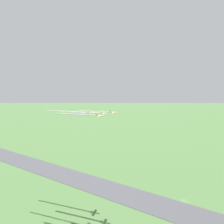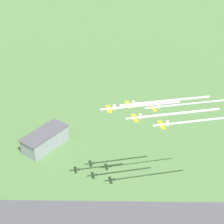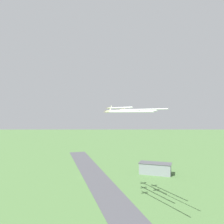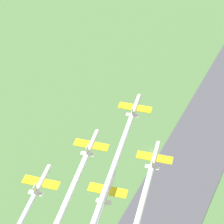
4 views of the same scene
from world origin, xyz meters
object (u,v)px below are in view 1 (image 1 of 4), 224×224
jet_1 (104,113)px  jet_4 (91,113)px  jet_0 (114,112)px  jet_3 (96,113)px  jet_2 (100,116)px

jet_1 → jet_4: jet_4 is taller
jet_0 → jet_4: bearing=-90.0°
jet_3 → jet_4: size_ratio=1.00×
jet_3 → jet_2: bearing=29.5°
jet_1 → jet_0: bearing=59.5°
jet_1 → jet_3: jet_1 is taller
jet_0 → jet_2: 13.93m
jet_2 → jet_3: bearing=-150.5°
jet_3 → jet_4: bearing=-0.0°
jet_3 → jet_4: jet_4 is taller
jet_2 → jet_4: jet_4 is taller
jet_1 → jet_2: size_ratio=1.00×
jet_0 → jet_3: size_ratio=1.00×
jet_4 → jet_3: bearing=180.0°
jet_3 → jet_0: bearing=59.5°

